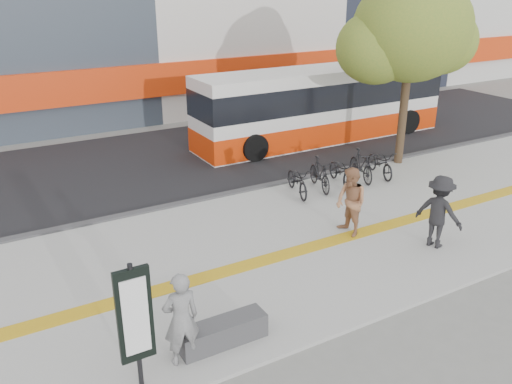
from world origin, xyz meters
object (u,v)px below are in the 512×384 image
street_tree (408,31)px  bus (322,106)px  bench (223,332)px  signboard (135,317)px  seated_woman (181,319)px  pedestrian_dark (439,212)px  pedestrian_tan (351,202)px

street_tree → bus: (-0.55, 3.68, -3.13)m
bench → bus: size_ratio=0.15×
bench → signboard: (-1.60, -0.31, 1.06)m
signboard → street_tree: (11.38, 6.33, 3.15)m
signboard → seated_woman: 0.93m
signboard → pedestrian_dark: bearing=8.1°
bus → pedestrian_tan: size_ratio=6.06×
signboard → bus: size_ratio=0.21×
bus → street_tree: bearing=-81.5°
bench → street_tree: street_tree is taller
signboard → pedestrian_tan: (6.31, 2.63, -0.42)m
street_tree → pedestrian_tan: 7.22m
pedestrian_dark → seated_woman: bearing=79.3°
pedestrian_dark → bus: bearing=-37.4°
street_tree → bus: street_tree is taller
signboard → street_tree: street_tree is taller
seated_woman → pedestrian_dark: bearing=-169.0°
pedestrian_tan → street_tree: bearing=127.2°
bench → seated_woman: size_ratio=0.94×
bus → pedestrian_dark: size_ratio=5.91×
street_tree → bus: bearing=98.5°
signboard → bench: bearing=10.8°
street_tree → seated_woman: size_ratio=3.72×
pedestrian_tan → pedestrian_dark: bearing=43.7°
street_tree → bus: size_ratio=0.60×
seated_woman → street_tree: bearing=-146.4°
street_tree → seated_woman: street_tree is taller
seated_woman → pedestrian_tan: bearing=-152.6°
seated_woman → pedestrian_tan: pedestrian_tan is taller
seated_woman → pedestrian_dark: pedestrian_dark is taller
signboard → bus: bearing=42.7°
bus → seated_woman: (-10.03, -9.81, -0.45)m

